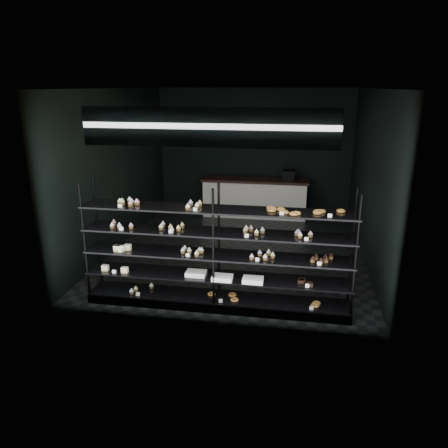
# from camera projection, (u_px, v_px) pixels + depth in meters

# --- Properties ---
(room) EXTENTS (5.01, 6.01, 3.20)m
(room) POSITION_uv_depth(u_px,v_px,m) (238.00, 174.00, 8.56)
(room) COLOR black
(room) RESTS_ON ground
(display_shelf) EXTENTS (4.00, 0.50, 1.91)m
(display_shelf) POSITION_uv_depth(u_px,v_px,m) (215.00, 268.00, 6.55)
(display_shelf) COLOR black
(display_shelf) RESTS_ON room
(signage) EXTENTS (3.30, 0.05, 0.50)m
(signage) POSITION_uv_depth(u_px,v_px,m) (207.00, 127.00, 5.46)
(signage) COLOR #0C1D40
(signage) RESTS_ON room
(pendant_lamp) EXTENTS (0.29, 0.29, 0.87)m
(pendant_lamp) POSITION_uv_depth(u_px,v_px,m) (187.00, 137.00, 7.15)
(pendant_lamp) COLOR black
(pendant_lamp) RESTS_ON room
(service_counter) EXTENTS (2.71, 0.65, 1.23)m
(service_counter) POSITION_uv_depth(u_px,v_px,m) (255.00, 197.00, 11.22)
(service_counter) COLOR silver
(service_counter) RESTS_ON room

